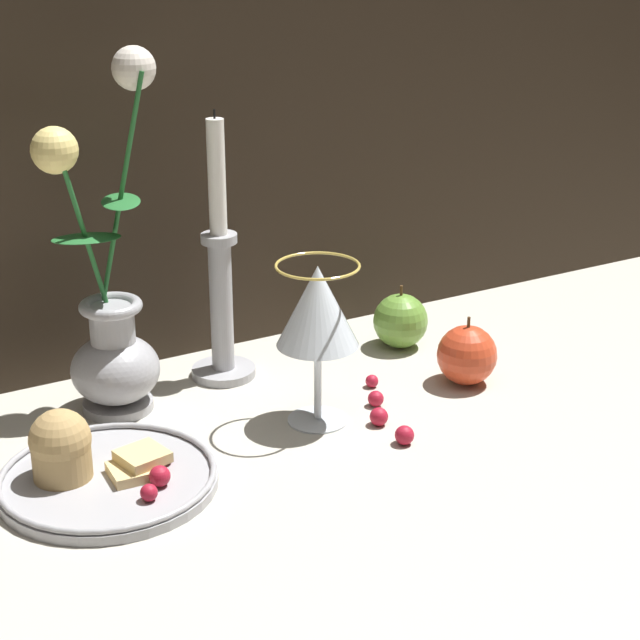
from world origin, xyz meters
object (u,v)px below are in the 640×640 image
Objects in this scene: plate_with_pastries at (96,468)px; wine_glass at (318,311)px; apple_beside_vase at (400,321)px; candlestick at (221,291)px; apple_near_glass at (467,355)px; vase at (111,317)px.

plate_with_pastries is 0.27m from wine_glass.
apple_beside_vase is at bearing 17.59° from plate_with_pastries.
candlestick is 3.88× the size of apple_beside_vase.
apple_near_glass is at bearing -34.12° from candlestick.
apple_near_glass is (0.44, 0.01, 0.02)m from plate_with_pastries.
plate_with_pastries is 1.18× the size of wine_glass.
candlestick is at bearing 38.63° from plate_with_pastries.
apple_beside_vase is at bearing 33.46° from wine_glass.
vase is at bearing -171.95° from candlestick.
vase reaches higher than apple_beside_vase.
apple_near_glass is (0.01, -0.13, 0.00)m from apple_beside_vase.
wine_glass is 2.17× the size of apple_near_glass.
candlestick reaches higher than plate_with_pastries.
apple_near_glass is at bearing -87.57° from apple_beside_vase.
candlestick is (0.14, 0.02, -0.00)m from vase.
candlestick is at bearing 103.45° from wine_glass.
wine_glass is at bearing -146.54° from apple_beside_vase.
apple_beside_vase is at bearing -1.72° from vase.
vase is 4.71× the size of apple_near_glass.
plate_with_pastries is at bearing -176.82° from wine_glass.
plate_with_pastries is 2.56× the size of apple_near_glass.
apple_beside_vase is 0.13m from apple_near_glass.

